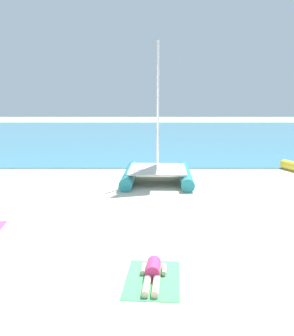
% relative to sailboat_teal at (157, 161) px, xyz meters
% --- Properties ---
extents(ground_plane, '(120.00, 120.00, 0.00)m').
position_rel_sailboat_teal_xyz_m(ground_plane, '(-0.43, 0.98, -0.91)').
color(ground_plane, beige).
extents(ocean_water, '(120.00, 40.00, 0.05)m').
position_rel_sailboat_teal_xyz_m(ocean_water, '(-0.43, 23.28, -0.88)').
color(ocean_water, teal).
rests_on(ocean_water, ground).
extents(sailboat_teal, '(3.15, 4.77, 6.08)m').
position_rel_sailboat_teal_xyz_m(sailboat_teal, '(0.00, 0.00, 0.00)').
color(sailboat_teal, teal).
rests_on(sailboat_teal, ground).
extents(towel_right, '(1.24, 1.98, 0.01)m').
position_rel_sailboat_teal_xyz_m(towel_right, '(-0.34, -9.92, -0.90)').
color(towel_right, '#4CB266').
rests_on(towel_right, ground).
extents(sunbather_right, '(0.57, 1.57, 0.30)m').
position_rel_sailboat_teal_xyz_m(sunbather_right, '(-0.34, -9.86, -0.77)').
color(sunbather_right, '#D83372').
rests_on(sunbather_right, towel_right).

